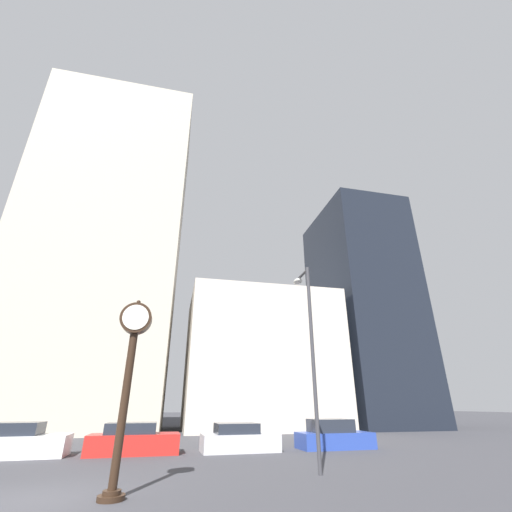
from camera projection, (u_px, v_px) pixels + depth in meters
The scene contains 10 objects.
ground_plane at pixel (31, 501), 8.29m from camera, with size 200.00×200.00×0.00m, color #38383D.
building_tall_tower at pixel (107, 247), 35.60m from camera, with size 14.49×12.00×34.33m.
building_storefront_row at pixel (259, 360), 34.55m from camera, with size 14.26×12.00×12.44m.
building_glass_modern at pixel (362, 310), 39.45m from camera, with size 8.66×12.00×24.35m.
street_clock at pixel (130, 363), 9.60m from camera, with size 0.89×0.66×5.04m.
car_white at pixel (11, 443), 15.13m from camera, with size 4.65×2.05×1.41m.
car_red at pixel (133, 441), 16.16m from camera, with size 4.18×1.88×1.35m.
car_silver at pixel (239, 439), 17.08m from camera, with size 3.87×1.99×1.29m.
car_blue at pixel (333, 436), 18.24m from camera, with size 4.01×1.89×1.43m.
street_lamp_right at pixel (308, 331), 13.52m from camera, with size 0.36×1.57×7.39m.
Camera 1 is at (3.10, -10.94, 2.16)m, focal length 24.00 mm.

